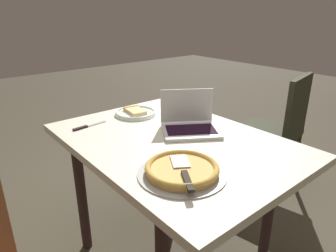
{
  "coord_description": "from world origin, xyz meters",
  "views": [
    {
      "loc": [
        -1.07,
        0.92,
        1.36
      ],
      "look_at": [
        0.03,
        0.01,
        0.8
      ],
      "focal_mm": 32.1,
      "sensor_mm": 36.0,
      "label": 1
    }
  ],
  "objects_px": {
    "dining_table": "(173,153)",
    "pizza_tray": "(182,170)",
    "laptop": "(189,123)",
    "table_knife": "(86,126)",
    "chair_far": "(278,127)",
    "pizza_plate": "(135,113)"
  },
  "relations": [
    {
      "from": "chair_far",
      "to": "laptop",
      "type": "bearing_deg",
      "value": 90.18
    },
    {
      "from": "laptop",
      "to": "table_knife",
      "type": "height_order",
      "value": "laptop"
    },
    {
      "from": "pizza_tray",
      "to": "table_knife",
      "type": "xyz_separation_m",
      "value": [
        0.73,
        0.07,
        -0.02
      ]
    },
    {
      "from": "dining_table",
      "to": "laptop",
      "type": "xyz_separation_m",
      "value": [
        0.03,
        -0.14,
        0.12
      ]
    },
    {
      "from": "dining_table",
      "to": "chair_far",
      "type": "relative_size",
      "value": 1.35
    },
    {
      "from": "dining_table",
      "to": "pizza_tray",
      "type": "xyz_separation_m",
      "value": [
        -0.29,
        0.21,
        0.1
      ]
    },
    {
      "from": "laptop",
      "to": "pizza_plate",
      "type": "xyz_separation_m",
      "value": [
        0.41,
        0.08,
        -0.03
      ]
    },
    {
      "from": "laptop",
      "to": "chair_far",
      "type": "relative_size",
      "value": 0.41
    },
    {
      "from": "dining_table",
      "to": "table_knife",
      "type": "relative_size",
      "value": 6.05
    },
    {
      "from": "dining_table",
      "to": "pizza_tray",
      "type": "height_order",
      "value": "pizza_tray"
    },
    {
      "from": "laptop",
      "to": "table_knife",
      "type": "bearing_deg",
      "value": 45.93
    },
    {
      "from": "table_knife",
      "to": "chair_far",
      "type": "height_order",
      "value": "chair_far"
    },
    {
      "from": "dining_table",
      "to": "chair_far",
      "type": "xyz_separation_m",
      "value": [
        0.04,
        -1.08,
        -0.13
      ]
    },
    {
      "from": "table_knife",
      "to": "chair_far",
      "type": "relative_size",
      "value": 0.22
    },
    {
      "from": "pizza_plate",
      "to": "chair_far",
      "type": "height_order",
      "value": "chair_far"
    },
    {
      "from": "laptop",
      "to": "pizza_plate",
      "type": "relative_size",
      "value": 1.48
    },
    {
      "from": "pizza_plate",
      "to": "chair_far",
      "type": "distance_m",
      "value": 1.12
    },
    {
      "from": "dining_table",
      "to": "pizza_plate",
      "type": "bearing_deg",
      "value": -8.06
    },
    {
      "from": "dining_table",
      "to": "pizza_plate",
      "type": "distance_m",
      "value": 0.45
    },
    {
      "from": "pizza_plate",
      "to": "table_knife",
      "type": "height_order",
      "value": "pizza_plate"
    },
    {
      "from": "dining_table",
      "to": "pizza_tray",
      "type": "bearing_deg",
      "value": 144.83
    },
    {
      "from": "dining_table",
      "to": "pizza_tray",
      "type": "distance_m",
      "value": 0.37
    }
  ]
}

